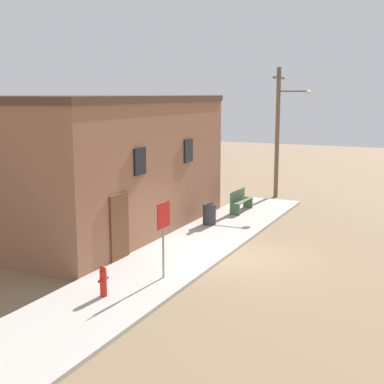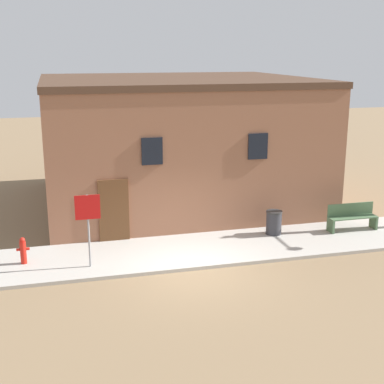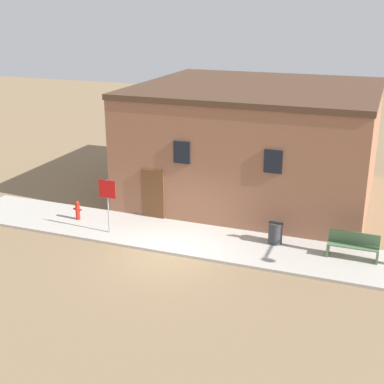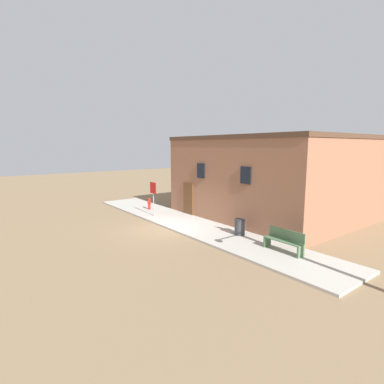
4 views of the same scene
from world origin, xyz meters
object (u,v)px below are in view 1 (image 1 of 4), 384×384
Objects in this scene: stop_sign at (163,225)px; bench at (240,201)px; trash_bin at (209,214)px; utility_pole at (280,126)px; fire_hydrant at (103,281)px.

stop_sign reaches higher than bench.
stop_sign reaches higher than trash_bin.
stop_sign is 13.83m from utility_pole.
stop_sign is at bearing -177.45° from utility_pole.
fire_hydrant is 11.12m from bench.
stop_sign is 6.60m from trash_bin.
trash_bin is at bearing 4.12° from fire_hydrant.
bench reaches higher than trash_bin.
fire_hydrant is 0.12× the size of utility_pole.
utility_pole reaches higher than bench.
fire_hydrant is at bearing -178.32° from bench.
bench is 2.14× the size of trash_bin.
trash_bin is (-2.85, 0.27, -0.06)m from bench.
bench is 2.86m from trash_bin.
bench is at bearing 1.68° from fire_hydrant.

